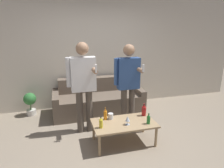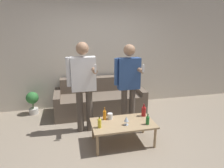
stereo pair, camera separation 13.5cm
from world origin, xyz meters
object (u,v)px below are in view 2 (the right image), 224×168
object	(u,v)px
bottle_orange	(144,111)
person_standing_left	(83,81)
couch	(100,100)
coffee_table	(123,125)
person_standing_right	(128,80)

from	to	relation	value
bottle_orange	person_standing_left	bearing A→B (deg)	157.76
couch	coffee_table	distance (m)	1.48
coffee_table	person_standing_right	xyz separation A→B (m)	(0.27, 0.59, 0.63)
couch	bottle_orange	bearing A→B (deg)	-65.20
coffee_table	couch	bearing A→B (deg)	96.12
coffee_table	bottle_orange	distance (m)	0.49
couch	bottle_orange	distance (m)	1.44
bottle_orange	couch	bearing A→B (deg)	114.80
coffee_table	person_standing_left	distance (m)	1.07
bottle_orange	person_standing_left	distance (m)	1.24
person_standing_right	coffee_table	bearing A→B (deg)	-114.89
bottle_orange	person_standing_left	world-z (taller)	person_standing_left
person_standing_left	person_standing_right	distance (m)	0.87
couch	person_standing_right	bearing A→B (deg)	-63.99
person_standing_right	couch	bearing A→B (deg)	116.01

